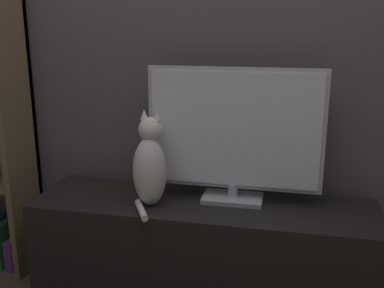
# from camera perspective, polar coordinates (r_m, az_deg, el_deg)

# --- Properties ---
(wall_back) EXTENTS (4.80, 0.05, 2.60)m
(wall_back) POSITION_cam_1_polar(r_m,az_deg,el_deg) (2.13, 2.93, 15.80)
(wall_back) COLOR #564C51
(wall_back) RESTS_ON ground_plane
(tv_stand) EXTENTS (1.54, 0.43, 0.49)m
(tv_stand) POSITION_cam_1_polar(r_m,az_deg,el_deg) (2.14, 1.35, -13.58)
(tv_stand) COLOR black
(tv_stand) RESTS_ON ground_plane
(tv) EXTENTS (0.78, 0.16, 0.60)m
(tv) POSITION_cam_1_polar(r_m,az_deg,el_deg) (1.98, 5.39, 1.28)
(tv) COLOR #B7B7BC
(tv) RESTS_ON tv_stand
(cat) EXTENTS (0.16, 0.27, 0.42)m
(cat) POSITION_cam_1_polar(r_m,az_deg,el_deg) (1.96, -5.35, -2.69)
(cat) COLOR silver
(cat) RESTS_ON tv_stand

